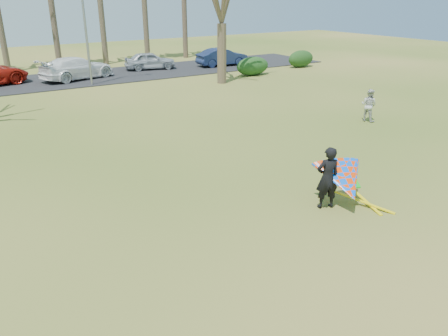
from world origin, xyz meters
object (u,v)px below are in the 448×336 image
car_3 (77,68)px  kite_flyer (342,180)px  streetlight (87,17)px  car_5 (222,57)px  pedestrian_a (369,105)px  car_4 (150,61)px

car_3 → kite_flyer: size_ratio=2.27×
streetlight → kite_flyer: 22.41m
car_5 → pedestrian_a: bearing=173.7°
streetlight → pedestrian_a: streetlight is taller
car_4 → pedestrian_a: size_ratio=2.57×
car_4 → car_5: 6.21m
streetlight → car_5: (11.90, 2.38, -3.68)m
car_3 → pedestrian_a: bearing=-172.5°
streetlight → car_3: 4.50m
car_3 → car_5: car_3 is taller
car_5 → pedestrian_a: size_ratio=2.79×
car_5 → car_3: bearing=92.3°
car_3 → pedestrian_a: car_3 is taller
kite_flyer → car_4: bearing=78.4°
car_3 → car_4: car_3 is taller
car_3 → kite_flyer: (0.90, -24.77, 0.01)m
kite_flyer → car_5: bearing=65.1°
pedestrian_a → car_5: bearing=-25.4°
streetlight → car_4: (5.88, 3.91, -3.71)m
car_4 → pedestrian_a: pedestrian_a is taller
car_3 → car_5: size_ratio=1.23×
pedestrian_a → kite_flyer: (-8.08, -5.91, 0.07)m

